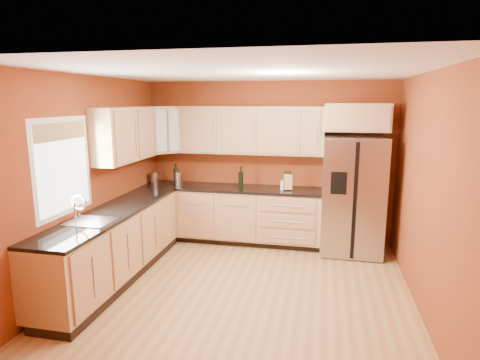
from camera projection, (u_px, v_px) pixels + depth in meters
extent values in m
plane|color=#A86B41|center=(243.00, 290.00, 4.91)|extent=(4.00, 4.00, 0.00)
plane|color=white|center=(243.00, 72.00, 4.41)|extent=(4.00, 4.00, 0.00)
cube|color=maroon|center=(267.00, 162.00, 6.58)|extent=(4.00, 0.04, 2.60)
cube|color=maroon|center=(184.00, 247.00, 2.74)|extent=(4.00, 0.04, 2.60)
cube|color=maroon|center=(88.00, 180.00, 5.07)|extent=(0.04, 4.00, 2.60)
cube|color=maroon|center=(427.00, 195.00, 4.25)|extent=(0.04, 4.00, 2.60)
cube|color=#9F7D4D|center=(231.00, 215.00, 6.57)|extent=(2.90, 0.60, 0.88)
cube|color=#9F7D4D|center=(114.00, 246.00, 5.18)|extent=(0.60, 2.80, 0.88)
cube|color=black|center=(231.00, 188.00, 6.47)|extent=(2.90, 0.62, 0.04)
cube|color=black|center=(113.00, 212.00, 5.08)|extent=(0.62, 2.80, 0.04)
cube|color=#9F7D4D|center=(251.00, 130.00, 6.37)|extent=(2.30, 0.33, 0.75)
cube|color=#9F7D4D|center=(126.00, 134.00, 5.63)|extent=(0.33, 1.35, 0.75)
cube|color=#9F7D4D|center=(163.00, 130.00, 6.50)|extent=(0.67, 0.67, 0.75)
cube|color=#9F7D4D|center=(356.00, 117.00, 5.87)|extent=(0.92, 0.60, 0.40)
cube|color=#A7A7AB|center=(352.00, 195.00, 6.02)|extent=(0.90, 0.75, 1.78)
cube|color=white|center=(63.00, 167.00, 4.54)|extent=(0.03, 0.90, 1.00)
cylinder|color=#A7A7AB|center=(155.00, 178.00, 6.69)|extent=(0.14, 0.14, 0.20)
cylinder|color=#A7A7AB|center=(178.00, 179.00, 6.61)|extent=(0.16, 0.16, 0.21)
cube|color=tan|center=(288.00, 182.00, 6.25)|extent=(0.14, 0.13, 0.24)
cylinder|color=silver|center=(282.00, 185.00, 6.22)|extent=(0.08, 0.08, 0.17)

